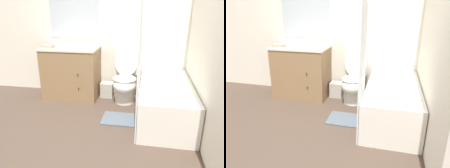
% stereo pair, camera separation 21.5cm
% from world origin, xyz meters
% --- Properties ---
extents(ground_plane, '(14.00, 14.00, 0.00)m').
position_xyz_m(ground_plane, '(0.00, 0.00, 0.00)').
color(ground_plane, '#47382D').
extents(wall_back, '(8.00, 0.06, 2.50)m').
position_xyz_m(wall_back, '(-0.01, 1.82, 1.25)').
color(wall_back, silver).
rests_on(wall_back, ground_plane).
extents(wall_right, '(0.05, 2.80, 2.50)m').
position_xyz_m(wall_right, '(1.23, 0.90, 1.25)').
color(wall_right, silver).
rests_on(wall_right, ground_plane).
extents(vanity_cabinet, '(0.94, 0.60, 0.89)m').
position_xyz_m(vanity_cabinet, '(-0.74, 1.51, 0.46)').
color(vanity_cabinet, olive).
rests_on(vanity_cabinet, ground_plane).
extents(sink_faucet, '(0.14, 0.12, 0.12)m').
position_xyz_m(sink_faucet, '(-0.74, 1.70, 0.93)').
color(sink_faucet, silver).
rests_on(sink_faucet, vanity_cabinet).
extents(toilet, '(0.38, 0.62, 0.84)m').
position_xyz_m(toilet, '(0.21, 1.46, 0.36)').
color(toilet, silver).
rests_on(toilet, ground_plane).
extents(bathtub, '(0.71, 1.56, 0.52)m').
position_xyz_m(bathtub, '(0.84, 1.01, 0.26)').
color(bathtub, silver).
rests_on(bathtub, ground_plane).
extents(shower_curtain, '(0.02, 0.47, 1.91)m').
position_xyz_m(shower_curtain, '(0.47, 0.46, 0.96)').
color(shower_curtain, white).
rests_on(shower_curtain, ground_plane).
extents(wastebasket, '(0.22, 0.18, 0.26)m').
position_xyz_m(wastebasket, '(-0.13, 1.60, 0.13)').
color(wastebasket, '#B7B2A8').
rests_on(wastebasket, ground_plane).
extents(tissue_box, '(0.14, 0.13, 0.10)m').
position_xyz_m(tissue_box, '(-0.58, 1.47, 0.93)').
color(tissue_box, silver).
rests_on(tissue_box, vanity_cabinet).
extents(soap_dispenser, '(0.07, 0.07, 0.14)m').
position_xyz_m(soap_dispenser, '(-0.35, 1.55, 0.95)').
color(soap_dispenser, white).
rests_on(soap_dispenser, vanity_cabinet).
extents(hand_towel_folded, '(0.20, 0.13, 0.06)m').
position_xyz_m(hand_towel_folded, '(-1.07, 1.37, 0.92)').
color(hand_towel_folded, tan).
rests_on(hand_towel_folded, vanity_cabinet).
extents(bath_towel_folded, '(0.36, 0.20, 0.07)m').
position_xyz_m(bath_towel_folded, '(0.73, 0.56, 0.55)').
color(bath_towel_folded, silver).
rests_on(bath_towel_folded, bathtub).
extents(bath_mat, '(0.50, 0.39, 0.02)m').
position_xyz_m(bath_mat, '(0.21, 0.80, 0.01)').
color(bath_mat, '#4C5660').
rests_on(bath_mat, ground_plane).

